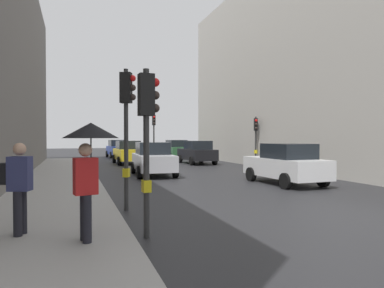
{
  "coord_description": "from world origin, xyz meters",
  "views": [
    {
      "loc": [
        -6.58,
        -7.41,
        2.04
      ],
      "look_at": [
        -1.7,
        7.0,
        1.74
      ],
      "focal_mm": 33.07,
      "sensor_mm": 36.0,
      "label": 1
    }
  ],
  "objects": [
    {
      "name": "ground_plane",
      "position": [
        0.0,
        0.0,
        0.0
      ],
      "size": [
        120.0,
        120.0,
        0.0
      ],
      "primitive_type": "plane",
      "color": "#28282B"
    },
    {
      "name": "car_blue_van",
      "position": [
        -2.26,
        28.62,
        0.88
      ],
      "size": [
        2.19,
        4.29,
        1.76
      ],
      "color": "navy",
      "rests_on": "ground"
    },
    {
      "name": "building_facade_right",
      "position": [
        11.47,
        12.4,
        6.7
      ],
      "size": [
        12.0,
        27.7,
        13.41
      ],
      "primitive_type": "cube",
      "color": "#B2ADA3",
      "rests_on": "ground"
    },
    {
      "name": "car_white_compact",
      "position": [
        2.16,
        5.76,
        0.88
      ],
      "size": [
        2.11,
        4.25,
        1.76
      ],
      "color": "silver",
      "rests_on": "ground"
    },
    {
      "name": "traffic_light_near_right",
      "position": [
        -5.15,
        2.43,
        2.7
      ],
      "size": [
        0.45,
        0.35,
        3.92
      ],
      "color": "#2D2D2D",
      "rests_on": "ground"
    },
    {
      "name": "car_silver_hatchback",
      "position": [
        -2.53,
        11.03,
        0.88
      ],
      "size": [
        2.2,
        4.29,
        1.76
      ],
      "color": "#BCBCC1",
      "rests_on": "ground"
    },
    {
      "name": "pedestrian_with_grey_backpack",
      "position": [
        -7.58,
        0.05,
        1.16
      ],
      "size": [
        0.65,
        0.44,
        1.77
      ],
      "color": "black",
      "rests_on": "sidewalk_kerb"
    },
    {
      "name": "car_dark_suv",
      "position": [
        2.41,
        18.0,
        0.88
      ],
      "size": [
        2.1,
        4.24,
        1.76
      ],
      "color": "black",
      "rests_on": "ground"
    },
    {
      "name": "traffic_light_far_median",
      "position": [
        -0.09,
        21.84,
        2.74
      ],
      "size": [
        0.24,
        0.43,
        3.98
      ],
      "color": "#2D2D2D",
      "rests_on": "ground"
    },
    {
      "name": "car_yellow_taxi",
      "position": [
        -2.55,
        19.71,
        0.88
      ],
      "size": [
        2.11,
        4.25,
        1.76
      ],
      "color": "yellow",
      "rests_on": "ground"
    },
    {
      "name": "traffic_light_mid_street",
      "position": [
        5.17,
        13.84,
        2.36
      ],
      "size": [
        0.33,
        0.45,
        3.42
      ],
      "color": "#2D2D2D",
      "rests_on": "ground"
    },
    {
      "name": "pedestrian_with_umbrella",
      "position": [
        -6.3,
        -0.8,
        1.84
      ],
      "size": [
        1.0,
        1.0,
        2.14
      ],
      "color": "black",
      "rests_on": "sidewalk_kerb"
    },
    {
      "name": "car_green_estate",
      "position": [
        2.78,
        25.08,
        0.88
      ],
      "size": [
        2.07,
        4.23,
        1.76
      ],
      "color": "#2D6038",
      "rests_on": "ground"
    },
    {
      "name": "sidewalk_kerb",
      "position": [
        -7.11,
        6.0,
        0.08
      ],
      "size": [
        3.27,
        40.0,
        0.16
      ],
      "primitive_type": "cube",
      "color": "#A8A5A0",
      "rests_on": "ground"
    },
    {
      "name": "traffic_light_near_left",
      "position": [
        -5.15,
        -0.39,
        2.35
      ],
      "size": [
        0.44,
        0.26,
        3.41
      ],
      "color": "#2D2D2D",
      "rests_on": "ground"
    }
  ]
}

